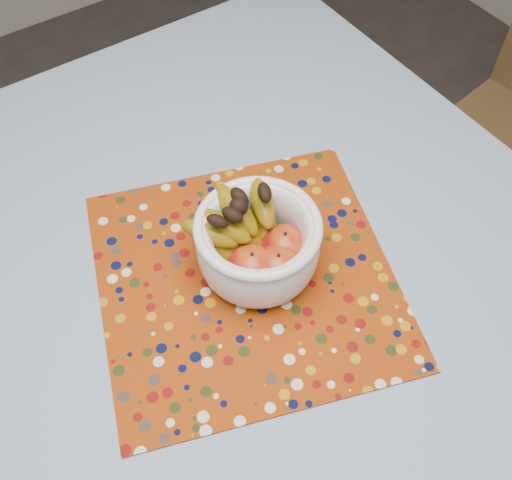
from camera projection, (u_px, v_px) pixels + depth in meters
table at (198, 344)px, 0.96m from camera, size 1.20×1.20×0.75m
tablecloth at (193, 320)px, 0.90m from camera, size 1.32×1.32×0.01m
placemat at (246, 277)px, 0.93m from camera, size 0.57×0.57×0.00m
fruit_bowl at (252, 240)px, 0.89m from camera, size 0.22×0.20×0.15m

